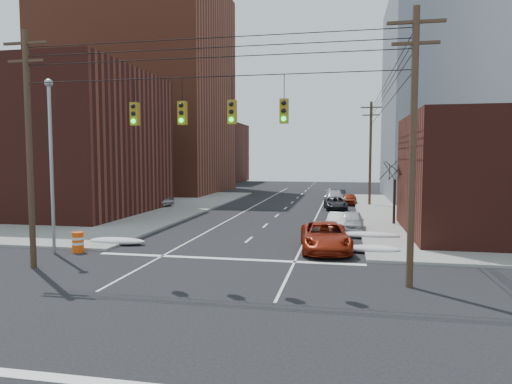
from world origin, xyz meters
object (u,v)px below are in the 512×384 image
at_px(parked_car_d, 335,198).
at_px(lot_car_d, 116,200).
at_px(lot_car_c, 61,205).
at_px(parked_car_b, 338,222).
at_px(construction_barrel, 78,242).
at_px(lot_car_a, 104,209).
at_px(lot_car_b, 154,199).
at_px(red_pickup, 325,237).
at_px(parked_car_a, 352,221).
at_px(parked_car_c, 336,203).
at_px(parked_car_e, 349,199).
at_px(parked_car_f, 340,195).

distance_m(parked_car_d, lot_car_d, 23.38).
xyz_separation_m(lot_car_c, lot_car_d, (2.61, 5.51, -0.01)).
height_order(parked_car_b, construction_barrel, parked_car_b).
relative_size(lot_car_a, lot_car_b, 0.84).
relative_size(red_pickup, parked_car_a, 1.37).
bearing_deg(lot_car_b, parked_car_a, -98.35).
bearing_deg(construction_barrel, parked_car_a, 34.29).
distance_m(parked_car_c, parked_car_e, 5.01).
distance_m(parked_car_d, construction_barrel, 31.40).
relative_size(parked_car_a, parked_car_c, 0.93).
relative_size(parked_car_a, parked_car_f, 1.07).
distance_m(parked_car_b, lot_car_b, 22.42).
relative_size(parked_car_c, construction_barrel, 4.00).
relative_size(parked_car_c, lot_car_b, 0.96).
relative_size(red_pickup, parked_car_e, 1.57).
xyz_separation_m(parked_car_e, lot_car_a, (-20.50, -15.35, 0.18)).
distance_m(parked_car_c, lot_car_c, 26.19).
bearing_deg(lot_car_b, construction_barrel, -144.41).
distance_m(parked_car_e, lot_car_b, 20.93).
bearing_deg(parked_car_f, parked_car_e, -83.51).
height_order(red_pickup, parked_car_f, red_pickup).
bearing_deg(parked_car_b, parked_car_e, 94.70).
relative_size(parked_car_c, parked_car_e, 1.23).
height_order(parked_car_f, lot_car_b, lot_car_b).
xyz_separation_m(lot_car_c, construction_barrel, (11.60, -15.58, -0.21)).
bearing_deg(lot_car_d, construction_barrel, -161.17).
xyz_separation_m(parked_car_d, lot_car_b, (-18.39, -6.57, 0.07)).
distance_m(parked_car_a, lot_car_a, 20.68).
height_order(parked_car_a, parked_car_c, parked_car_a).
relative_size(parked_car_c, parked_car_f, 1.15).
relative_size(parked_car_b, construction_barrel, 3.48).
relative_size(red_pickup, parked_car_c, 1.27).
height_order(lot_car_a, lot_car_b, lot_car_b).
bearing_deg(parked_car_f, parked_car_c, -96.44).
distance_m(parked_car_e, parked_car_f, 5.59).
bearing_deg(parked_car_c, parked_car_d, 85.63).
bearing_deg(parked_car_e, red_pickup, -88.45).
distance_m(red_pickup, lot_car_d, 28.63).
xyz_separation_m(parked_car_b, parked_car_c, (-0.45, 13.20, -0.02)).
relative_size(parked_car_a, parked_car_d, 0.83).
xyz_separation_m(parked_car_b, parked_car_d, (-0.67, 18.37, 0.09)).
bearing_deg(lot_car_d, lot_car_c, 150.42).
xyz_separation_m(parked_car_b, lot_car_c, (-25.47, 5.46, 0.15)).
bearing_deg(construction_barrel, parked_car_d, 65.14).
bearing_deg(parked_car_e, parked_car_a, -84.94).
relative_size(parked_car_a, lot_car_b, 0.89).
bearing_deg(lot_car_a, parked_car_d, -31.41).
relative_size(parked_car_d, lot_car_d, 1.38).
relative_size(parked_car_d, lot_car_c, 1.15).
bearing_deg(red_pickup, construction_barrel, -173.49).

